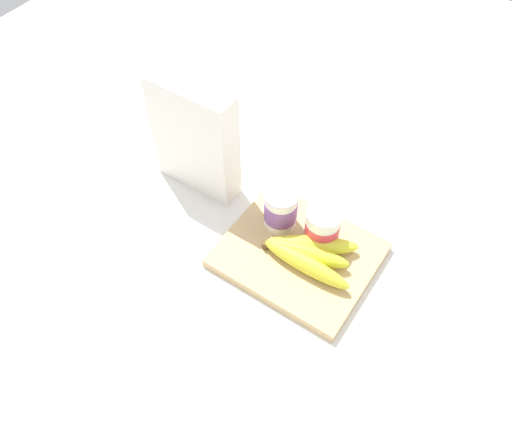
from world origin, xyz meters
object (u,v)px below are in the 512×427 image
cereal_box (195,138)px  cutting_board (298,255)px  banana_bunch (308,254)px  yogurt_cup_back (322,227)px  yogurt_cup_front (281,209)px

cereal_box → cutting_board: bearing=169.4°
cutting_board → banana_bunch: (0.02, -0.01, 0.03)m
cutting_board → yogurt_cup_back: size_ratio=3.48×
yogurt_cup_back → cereal_box: bearing=179.3°
cereal_box → yogurt_cup_front: cereal_box is taller
cutting_board → yogurt_cup_front: 0.10m
yogurt_cup_back → banana_bunch: (0.00, -0.06, -0.02)m
yogurt_cup_front → yogurt_cup_back: (0.09, 0.01, -0.00)m
yogurt_cup_front → banana_bunch: (0.09, -0.05, -0.03)m
yogurt_cup_front → cereal_box: bearing=176.5°
yogurt_cup_front → yogurt_cup_back: 0.09m
banana_bunch → yogurt_cup_back: bearing=92.6°
cutting_board → banana_bunch: banana_bunch is taller
banana_bunch → cutting_board: bearing=166.9°
cereal_box → yogurt_cup_front: size_ratio=2.89×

